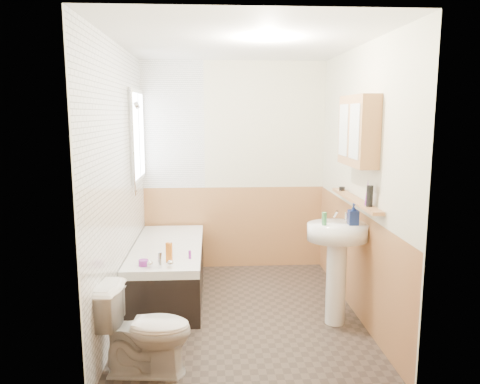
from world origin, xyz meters
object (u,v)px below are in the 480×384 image
Objects in this scene: toilet at (146,330)px; sink at (337,253)px; medicine_cabinet at (358,131)px; bathtub at (168,269)px; pine_shelf at (355,200)px.

sink is at bearing -59.66° from toilet.
medicine_cabinet is (1.77, 0.82, 1.41)m from toilet.
bathtub is at bearing 4.61° from toilet.
pine_shelf is (1.80, 0.91, 0.77)m from toilet.
bathtub is 1.79m from sink.
sink is at bearing -139.05° from pine_shelf.
bathtub is 2.47× the size of medicine_cabinet.
bathtub is 2.04m from pine_shelf.
sink is 0.85× the size of pine_shelf.
pine_shelf is (1.77, -0.61, 0.82)m from bathtub.
medicine_cabinet is at bearing -107.53° from pine_shelf.
bathtub is 1.61× the size of sink.
pine_shelf is 0.64m from medicine_cabinet.
sink is (1.60, 0.73, 0.33)m from toilet.
toilet is 2.41m from medicine_cabinet.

